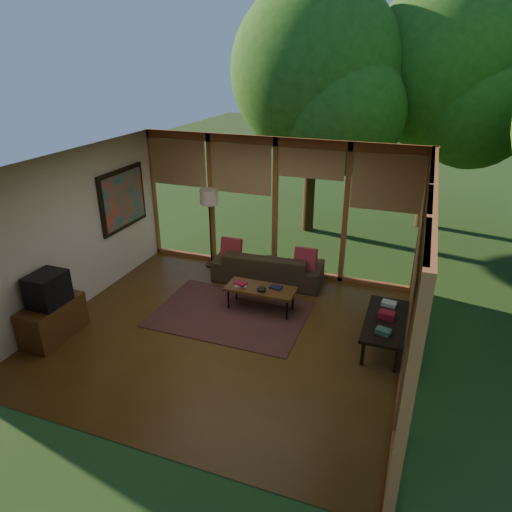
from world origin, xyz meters
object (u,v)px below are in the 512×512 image
at_px(floor_lamp, 209,201).
at_px(coffee_table, 261,290).
at_px(television, 48,289).
at_px(sofa, 268,266).
at_px(side_console, 385,322).
at_px(media_cabinet, 53,320).

distance_m(floor_lamp, coffee_table, 2.32).
xyz_separation_m(television, coffee_table, (2.73, 1.91, -0.46)).
bearing_deg(floor_lamp, sofa, -10.53).
relative_size(floor_lamp, side_console, 1.18).
xyz_separation_m(television, floor_lamp, (1.14, 3.27, 0.56)).
bearing_deg(side_console, coffee_table, 170.45).
distance_m(sofa, television, 3.95).
height_order(television, side_console, television).
height_order(sofa, media_cabinet, sofa).
xyz_separation_m(television, side_console, (4.85, 1.55, -0.44)).
bearing_deg(media_cabinet, floor_lamp, 70.40).
distance_m(television, side_console, 5.11).
xyz_separation_m(sofa, television, (-2.49, -3.02, 0.54)).
bearing_deg(media_cabinet, sofa, 50.28).
bearing_deg(television, sofa, 50.51).
xyz_separation_m(media_cabinet, coffee_table, (2.75, 1.91, 0.09)).
height_order(sofa, side_console, sofa).
distance_m(sofa, floor_lamp, 1.75).
bearing_deg(television, coffee_table, 34.97).
relative_size(floor_lamp, coffee_table, 1.38).
relative_size(media_cabinet, side_console, 0.71).
xyz_separation_m(media_cabinet, floor_lamp, (1.16, 3.27, 1.11)).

